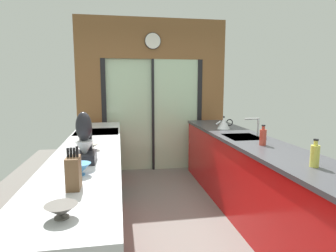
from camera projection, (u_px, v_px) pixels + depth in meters
The scene contains 14 objects.
ground_plane at pixel (171, 212), 3.53m from camera, with size 5.04×7.60×0.02m, color slate.
back_wall_unit at pixel (153, 86), 5.06m from camera, with size 2.64×0.12×2.70m.
left_counter_run at pixel (90, 194), 2.85m from camera, with size 0.62×3.80×0.92m.
right_counter_run at pixel (252, 179), 3.33m from camera, with size 0.62×3.80×0.92m.
sink_faucet at pixel (255, 124), 3.51m from camera, with size 0.19×0.02×0.23m.
oven_range at pixel (98, 164), 3.95m from camera, with size 0.60×0.60×0.92m.
mixing_bowl_near at pixel (61, 211), 1.37m from camera, with size 0.16×0.16×0.07m.
mixing_bowl_mid at pixel (80, 169), 2.01m from camera, with size 0.16×0.16×0.09m.
mixing_bowl_far at pixel (90, 146), 2.78m from camera, with size 0.18×0.18×0.07m.
knife_block at pixel (74, 172), 1.75m from camera, with size 0.08×0.14×0.27m.
stand_mixer at pixel (85, 143), 2.34m from camera, with size 0.17×0.27×0.42m.
kettle at pixel (224, 123), 4.12m from camera, with size 0.26×0.19×0.19m.
soap_bottle_near at pixel (315, 155), 2.21m from camera, with size 0.07×0.07×0.22m.
soap_bottle_far at pixel (263, 137), 3.00m from camera, with size 0.07×0.07×0.22m.
Camera 1 is at (-0.60, -2.69, 1.56)m, focal length 30.37 mm.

